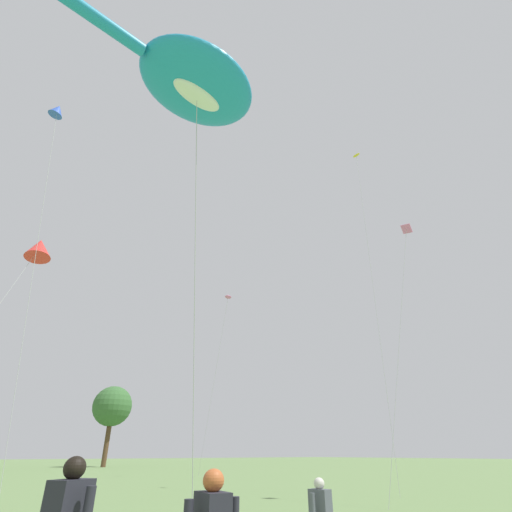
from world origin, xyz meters
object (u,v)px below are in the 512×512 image
at_px(tree_oak_left, 112,407).
at_px(small_kite_bird_shape, 39,249).
at_px(small_kite_triangle_green, 405,253).
at_px(small_kite_tiny_distant, 228,301).
at_px(small_kite_stunt_black, 359,175).
at_px(big_show_kite, 191,81).
at_px(small_kite_diamond_red, 57,113).

bearing_deg(tree_oak_left, small_kite_bird_shape, -113.71).
bearing_deg(small_kite_triangle_green, small_kite_tiny_distant, 66.01).
bearing_deg(small_kite_stunt_black, big_show_kite, -74.21).
xyz_separation_m(small_kite_bird_shape, small_kite_tiny_distant, (17.33, 11.17, 4.74)).
xyz_separation_m(small_kite_stunt_black, small_kite_triangle_green, (-2.39, -3.57, -8.17)).
bearing_deg(big_show_kite, small_kite_stunt_black, 9.13).
bearing_deg(small_kite_tiny_distant, small_kite_triangle_green, -118.90).
xyz_separation_m(small_kite_bird_shape, small_kite_diamond_red, (-1.01, -2.16, 5.73)).
relative_size(small_kite_bird_shape, small_kite_stunt_black, 0.50).
bearing_deg(small_kite_triangle_green, big_show_kite, 165.16).
bearing_deg(big_show_kite, tree_oak_left, 66.82).
bearing_deg(tree_oak_left, small_kite_tiny_distant, -92.62).
distance_m(small_kite_tiny_distant, small_kite_triangle_green, 20.56).
height_order(small_kite_triangle_green, tree_oak_left, small_kite_triangle_green).
bearing_deg(small_kite_triangle_green, tree_oak_left, 69.28).
xyz_separation_m(big_show_kite, small_kite_stunt_black, (14.71, 3.83, 5.44)).
bearing_deg(small_kite_diamond_red, big_show_kite, -107.36).
distance_m(small_kite_stunt_black, small_kite_diamond_red, 18.47).
relative_size(small_kite_triangle_green, tree_oak_left, 1.16).
xyz_separation_m(small_kite_diamond_red, small_kite_triangle_green, (15.53, -6.65, -4.94)).
height_order(small_kite_tiny_distant, tree_oak_left, small_kite_tiny_distant).
xyz_separation_m(small_kite_bird_shape, tree_oak_left, (18.77, 42.74, -2.00)).
xyz_separation_m(big_show_kite, tree_oak_left, (16.57, 51.81, -5.51)).
bearing_deg(small_kite_diamond_red, small_kite_tiny_distant, -6.28).
relative_size(small_kite_stunt_black, small_kite_diamond_red, 1.30).
distance_m(big_show_kite, small_kite_stunt_black, 16.15).
relative_size(small_kite_tiny_distant, small_kite_triangle_green, 1.22).
distance_m(small_kite_bird_shape, small_kite_tiny_distant, 21.15).
bearing_deg(small_kite_stunt_black, small_kite_triangle_green, -32.57).
xyz_separation_m(small_kite_stunt_black, small_kite_tiny_distant, (0.41, 16.40, -4.22)).
relative_size(small_kite_diamond_red, small_kite_triangle_green, 1.30).
height_order(small_kite_bird_shape, small_kite_diamond_red, small_kite_diamond_red).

